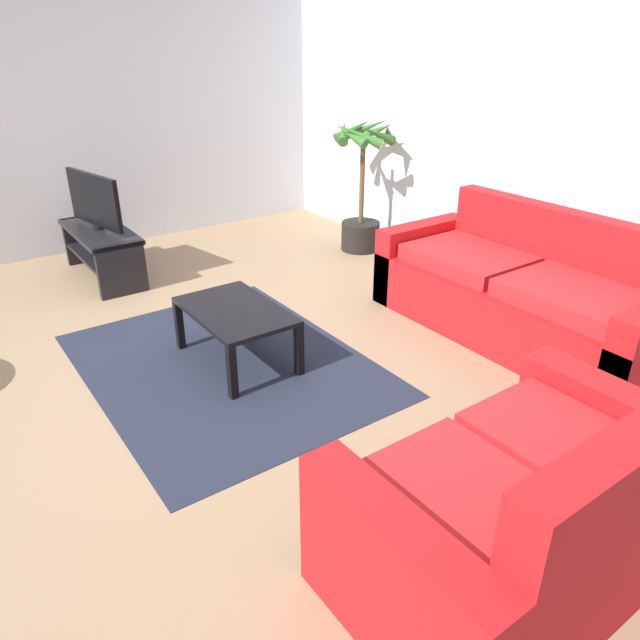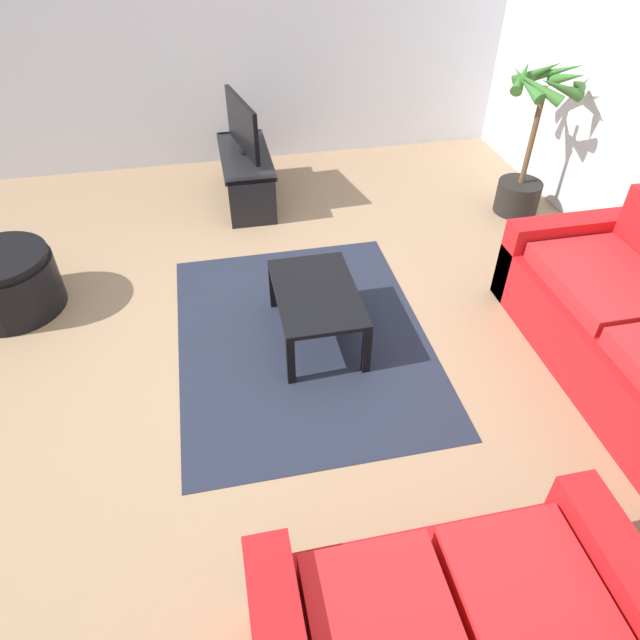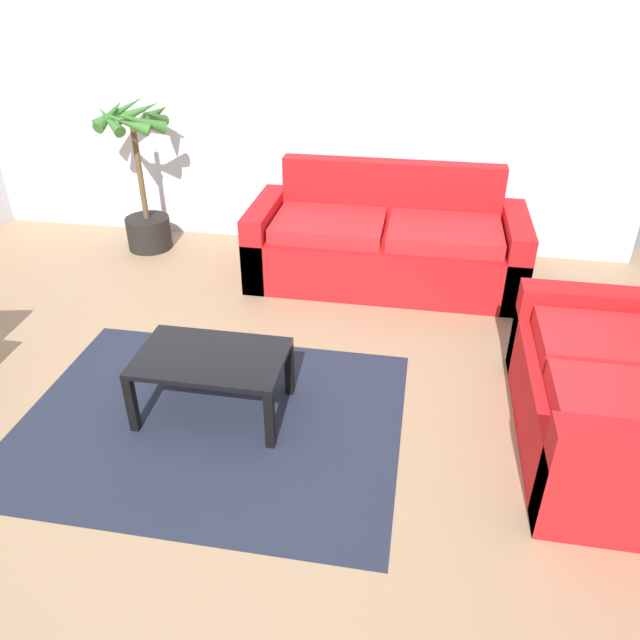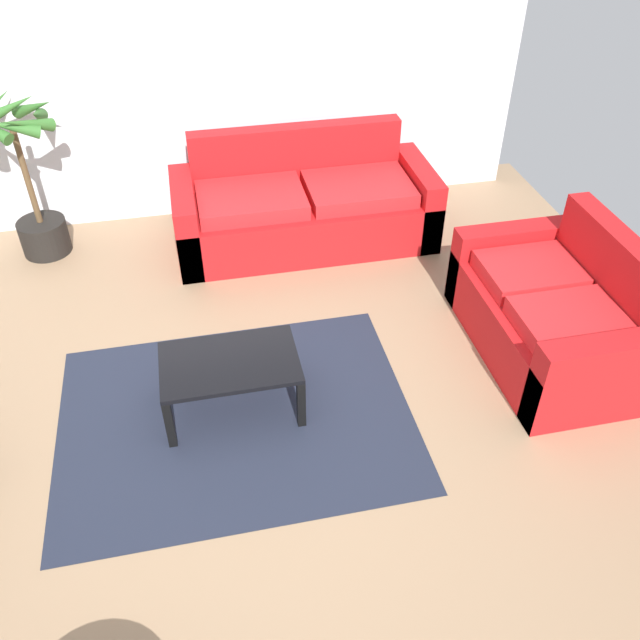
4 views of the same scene
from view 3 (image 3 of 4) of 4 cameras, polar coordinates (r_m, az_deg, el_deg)
name	(u,v)px [view 3 (image 3 of 4)]	position (r m, az deg, el deg)	size (l,w,h in m)	color
ground_plane	(185,453)	(3.50, -12.46, -11.95)	(6.60, 6.60, 0.00)	#937556
wall_back	(295,91)	(5.55, -2.38, 20.56)	(6.00, 0.06, 2.70)	silver
couch_main	(386,246)	(5.05, 6.13, 6.91)	(2.18, 0.90, 0.90)	red
couch_loveseat	(618,401)	(3.65, 26.03, -6.79)	(0.90, 1.49, 0.90)	red
coffee_table	(211,364)	(3.55, -10.08, -4.03)	(0.84, 0.54, 0.39)	black
area_rug	(211,420)	(3.67, -10.12, -9.18)	(2.20, 1.70, 0.01)	#1E2333
potted_palm	(142,185)	(5.74, -16.23, 11.96)	(0.75, 0.72, 1.32)	black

